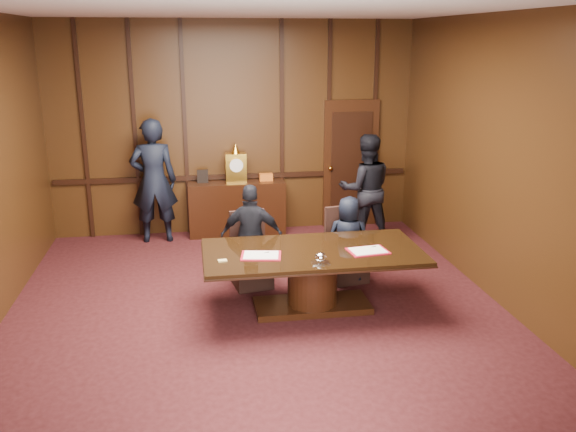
{
  "coord_description": "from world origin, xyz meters",
  "views": [
    {
      "loc": [
        -0.71,
        -6.61,
        3.19
      ],
      "look_at": [
        0.45,
        0.62,
        1.05
      ],
      "focal_mm": 38.0,
      "sensor_mm": 36.0,
      "label": 1
    }
  ],
  "objects_px": {
    "conference_table": "(312,270)",
    "signatory_left": "(252,237)",
    "sideboard": "(237,206)",
    "witness_left": "(154,181)",
    "witness_right": "(366,189)",
    "signatory_right": "(348,240)"
  },
  "relations": [
    {
      "from": "sideboard",
      "to": "signatory_right",
      "type": "height_order",
      "value": "sideboard"
    },
    {
      "from": "signatory_left",
      "to": "witness_right",
      "type": "height_order",
      "value": "witness_right"
    },
    {
      "from": "witness_left",
      "to": "witness_right",
      "type": "height_order",
      "value": "witness_left"
    },
    {
      "from": "conference_table",
      "to": "signatory_left",
      "type": "bearing_deg",
      "value": 129.09
    },
    {
      "from": "sideboard",
      "to": "signatory_left",
      "type": "xyz_separation_m",
      "value": [
        0.01,
        -2.34,
        0.21
      ]
    },
    {
      "from": "sideboard",
      "to": "conference_table",
      "type": "distance_m",
      "value": 3.21
    },
    {
      "from": "signatory_left",
      "to": "conference_table",
      "type": "bearing_deg",
      "value": 138.55
    },
    {
      "from": "witness_left",
      "to": "witness_right",
      "type": "bearing_deg",
      "value": 168.91
    },
    {
      "from": "sideboard",
      "to": "signatory_left",
      "type": "height_order",
      "value": "sideboard"
    },
    {
      "from": "conference_table",
      "to": "witness_left",
      "type": "relative_size",
      "value": 1.31
    },
    {
      "from": "sideboard",
      "to": "witness_right",
      "type": "xyz_separation_m",
      "value": [
        2.0,
        -0.75,
        0.4
      ]
    },
    {
      "from": "sideboard",
      "to": "signatory_right",
      "type": "distance_m",
      "value": 2.69
    },
    {
      "from": "sideboard",
      "to": "signatory_left",
      "type": "distance_m",
      "value": 2.35
    },
    {
      "from": "signatory_right",
      "to": "witness_right",
      "type": "xyz_separation_m",
      "value": [
        0.69,
        1.59,
        0.29
      ]
    },
    {
      "from": "conference_table",
      "to": "signatory_left",
      "type": "xyz_separation_m",
      "value": [
        -0.65,
        0.8,
        0.19
      ]
    },
    {
      "from": "conference_table",
      "to": "signatory_left",
      "type": "height_order",
      "value": "signatory_left"
    },
    {
      "from": "conference_table",
      "to": "witness_right",
      "type": "height_order",
      "value": "witness_right"
    },
    {
      "from": "signatory_left",
      "to": "signatory_right",
      "type": "bearing_deg",
      "value": -170.54
    },
    {
      "from": "signatory_right",
      "to": "conference_table",
      "type": "bearing_deg",
      "value": 67.05
    },
    {
      "from": "conference_table",
      "to": "witness_left",
      "type": "xyz_separation_m",
      "value": [
        -1.99,
        2.98,
        0.49
      ]
    },
    {
      "from": "sideboard",
      "to": "signatory_right",
      "type": "xyz_separation_m",
      "value": [
        1.31,
        -2.34,
        0.11
      ]
    },
    {
      "from": "sideboard",
      "to": "signatory_left",
      "type": "bearing_deg",
      "value": -89.66
    }
  ]
}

